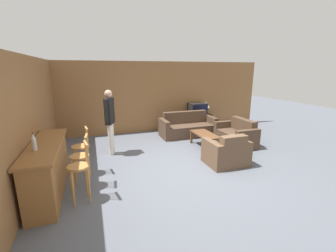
{
  "coord_description": "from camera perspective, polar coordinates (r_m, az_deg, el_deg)",
  "views": [
    {
      "loc": [
        -2.0,
        -4.57,
        2.31
      ],
      "look_at": [
        -0.12,
        0.9,
        0.85
      ],
      "focal_mm": 24.0,
      "sensor_mm": 36.0,
      "label": 1
    }
  ],
  "objects": [
    {
      "name": "couch_far",
      "position": [
        8.07,
        4.97,
        -0.32
      ],
      "size": [
        1.96,
        0.84,
        0.83
      ],
      "color": "#4C3828",
      "rests_on": "ground_plane"
    },
    {
      "name": "bar_chair_far",
      "position": [
        5.34,
        -21.15,
        -5.79
      ],
      "size": [
        0.42,
        0.42,
        1.08
      ],
      "color": "#B77F42",
      "rests_on": "ground_plane"
    },
    {
      "name": "tv",
      "position": [
        8.92,
        7.49,
        4.35
      ],
      "size": [
        0.66,
        0.5,
        0.45
      ],
      "color": "black",
      "rests_on": "tv_unit"
    },
    {
      "name": "bar_chair_mid",
      "position": [
        4.78,
        -21.34,
        -8.16
      ],
      "size": [
        0.41,
        0.41,
        1.08
      ],
      "color": "#B77F42",
      "rests_on": "ground_plane"
    },
    {
      "name": "armchair_near",
      "position": [
        5.79,
        14.66,
        -6.64
      ],
      "size": [
        0.96,
        0.8,
        0.81
      ],
      "color": "brown",
      "rests_on": "ground_plane"
    },
    {
      "name": "tv_unit",
      "position": [
        9.02,
        7.37,
        1.13
      ],
      "size": [
        1.1,
        0.46,
        0.58
      ],
      "color": "black",
      "rests_on": "ground_plane"
    },
    {
      "name": "bottle",
      "position": [
        4.42,
        -30.91,
        -3.56
      ],
      "size": [
        0.07,
        0.07,
        0.31
      ],
      "color": "silver",
      "rests_on": "bar_counter"
    },
    {
      "name": "bar_chair_near",
      "position": [
        4.31,
        -21.54,
        -10.62
      ],
      "size": [
        0.43,
        0.43,
        1.08
      ],
      "color": "#B77F42",
      "rests_on": "ground_plane"
    },
    {
      "name": "person_by_window",
      "position": [
        6.27,
        -14.55,
        1.98
      ],
      "size": [
        0.3,
        0.46,
        1.79
      ],
      "color": "silver",
      "rests_on": "ground_plane"
    },
    {
      "name": "wall_left",
      "position": [
        6.09,
        -30.19,
        2.68
      ],
      "size": [
        0.08,
        8.62,
        2.6
      ],
      "color": "olive",
      "rests_on": "ground_plane"
    },
    {
      "name": "ground_plane",
      "position": [
        5.5,
        4.29,
        -10.71
      ],
      "size": [
        24.0,
        24.0,
        0.0
      ],
      "primitive_type": "plane",
      "color": "#565B66"
    },
    {
      "name": "bar_counter",
      "position": [
        4.9,
        -28.14,
        -9.38
      ],
      "size": [
        0.55,
        2.19,
        0.98
      ],
      "color": "brown",
      "rests_on": "ground_plane"
    },
    {
      "name": "loveseat_right",
      "position": [
        7.41,
        16.98,
        -2.23
      ],
      "size": [
        0.78,
        1.35,
        0.8
      ],
      "color": "#4C3828",
      "rests_on": "ground_plane"
    },
    {
      "name": "wall_back",
      "position": [
        8.49,
        -5.28,
        7.28
      ],
      "size": [
        9.4,
        0.08,
        2.6
      ],
      "color": "olive",
      "rests_on": "ground_plane"
    },
    {
      "name": "table_lamp",
      "position": [
        9.08,
        9.71,
        5.2
      ],
      "size": [
        0.28,
        0.28,
        0.46
      ],
      "color": "brown",
      "rests_on": "tv_unit"
    },
    {
      "name": "coffee_table",
      "position": [
        6.87,
        9.36,
        -2.47
      ],
      "size": [
        0.51,
        1.09,
        0.43
      ],
      "color": "brown",
      "rests_on": "ground_plane"
    }
  ]
}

